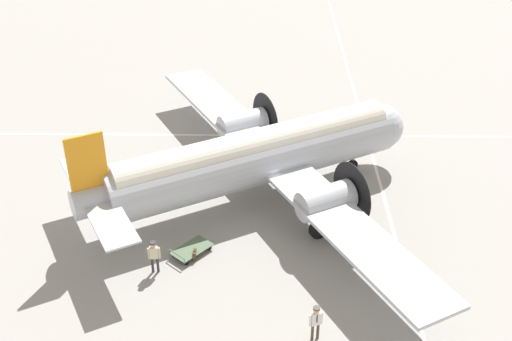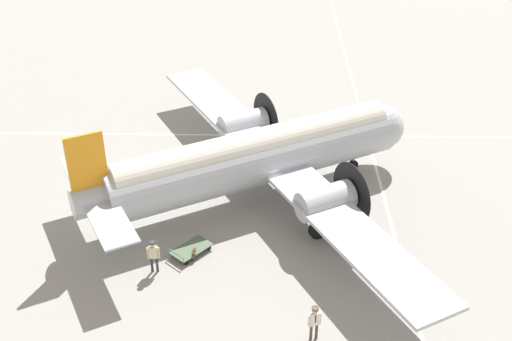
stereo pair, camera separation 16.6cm
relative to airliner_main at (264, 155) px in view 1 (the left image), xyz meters
The scene contains 9 objects.
ground_plane 2.69m from the airliner_main, 61.84° to the right, with size 300.00×300.00×0.00m, color gray.
apron_line_eastwest 7.25m from the airliner_main, 88.14° to the left, with size 120.00×0.16×0.01m.
apron_line_northsouth 7.60m from the airliner_main, behind, with size 0.16×120.00×0.01m.
airliner_main is the anchor object (origin of this frame).
crew_foreground 10.97m from the airliner_main, 11.55° to the left, with size 0.37×0.57×1.77m.
passenger_boarding 8.39m from the airliner_main, 38.09° to the right, with size 0.31×0.60×1.77m.
suitcase_near_door 6.86m from the airliner_main, 31.06° to the right, with size 0.44×0.14×0.52m.
baggage_cart 6.65m from the airliner_main, 34.42° to the right, with size 2.22×2.15×0.56m.
traffic_cone 10.48m from the airliner_main, 46.21° to the left, with size 0.46×0.46×0.60m.
Camera 1 is at (29.57, 0.37, 20.07)m, focal length 45.00 mm.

